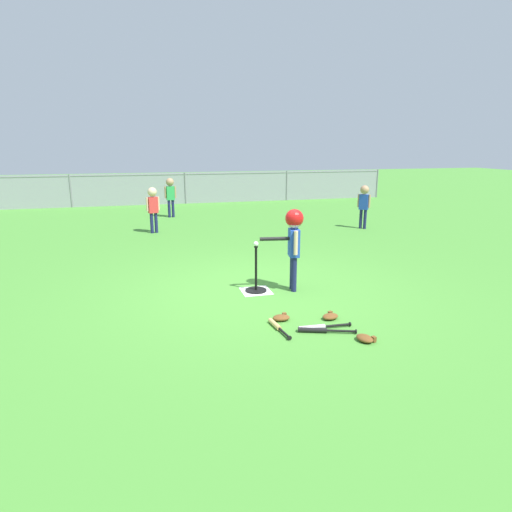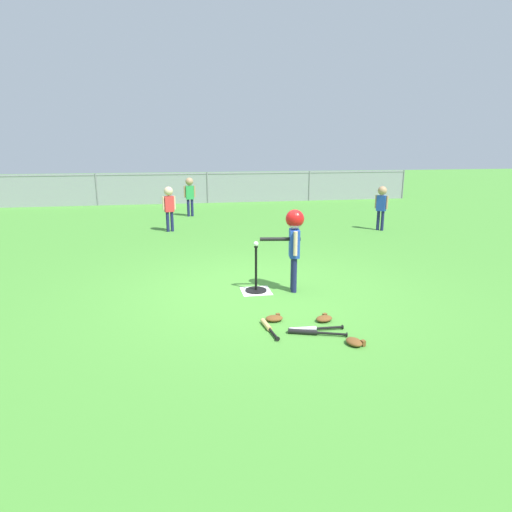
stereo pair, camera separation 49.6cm
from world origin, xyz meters
TOP-DOWN VIEW (x-y plane):
  - ground_plane at (0.00, 0.00)m, footprint 60.00×60.00m
  - home_plate at (-0.07, 0.03)m, footprint 0.44×0.44m
  - batting_tee at (-0.07, 0.03)m, footprint 0.32×0.32m
  - baseball_on_tee at (-0.07, 0.03)m, footprint 0.07×0.07m
  - batter_child at (0.49, -0.06)m, footprint 0.64×0.35m
  - fielder_deep_center at (-1.37, 5.06)m, footprint 0.33×0.23m
  - fielder_near_right at (-0.77, 7.44)m, footprint 0.35×0.23m
  - fielder_deep_left at (3.97, 4.24)m, footprint 0.26×0.25m
  - spare_bat_silver at (0.28, -1.53)m, footprint 0.66×0.08m
  - spare_bat_wood at (-0.18, -1.38)m, footprint 0.12×0.57m
  - spare_bat_black at (0.26, -1.62)m, footprint 0.67×0.28m
  - glove_by_plate at (0.67, -1.97)m, footprint 0.22×0.25m
  - glove_near_bats at (0.57, -1.27)m, footprint 0.26×0.23m
  - glove_tossed_aside at (-0.05, -1.15)m, footprint 0.22×0.17m
  - outfield_fence at (0.00, 10.55)m, footprint 16.06×0.06m

SIDE VIEW (x-z plane):
  - ground_plane at x=0.00m, z-range 0.00..0.00m
  - home_plate at x=-0.07m, z-range 0.00..0.01m
  - spare_bat_silver at x=0.28m, z-range 0.00..0.06m
  - spare_bat_wood at x=-0.18m, z-range 0.00..0.06m
  - spare_bat_black at x=0.26m, z-range 0.00..0.06m
  - glove_by_plate at x=0.67m, z-range 0.00..0.07m
  - glove_near_bats at x=0.57m, z-range 0.00..0.07m
  - glove_tossed_aside at x=-0.05m, z-range 0.00..0.07m
  - batting_tee at x=-0.07m, z-range -0.24..0.46m
  - outfield_fence at x=0.00m, z-range 0.04..1.19m
  - fielder_deep_left at x=3.97m, z-range 0.16..1.30m
  - fielder_deep_center at x=-1.37m, z-range 0.16..1.30m
  - baseball_on_tee at x=-0.07m, z-range 0.70..0.77m
  - fielder_near_right at x=-0.77m, z-range 0.17..1.36m
  - batter_child at x=0.49m, z-range 0.26..1.51m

